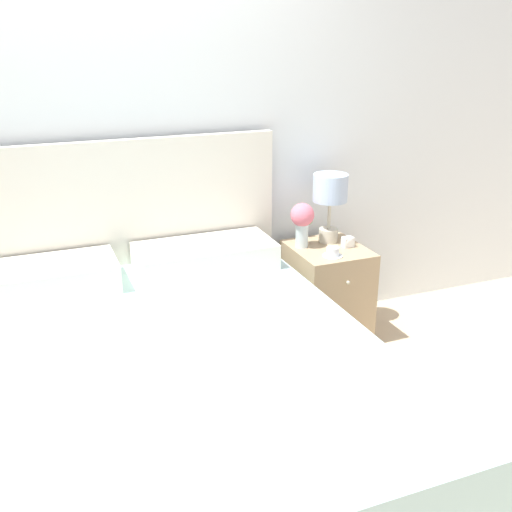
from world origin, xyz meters
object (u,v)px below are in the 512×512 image
at_px(table_lamp, 330,195).
at_px(teacup, 333,252).
at_px(bed, 163,394).
at_px(flower_vase, 303,220).
at_px(nightstand, 326,292).
at_px(alarm_clock, 348,242).

distance_m(table_lamp, teacup, 0.37).
bearing_deg(bed, teacup, 27.48).
distance_m(bed, flower_vase, 1.40).
relative_size(bed, teacup, 18.39).
bearing_deg(teacup, bed, -152.52).
xyz_separation_m(flower_vase, teacup, (0.09, -0.21, -0.15)).
xyz_separation_m(bed, teacup, (1.14, 0.60, 0.30)).
height_order(table_lamp, teacup, table_lamp).
height_order(nightstand, alarm_clock, alarm_clock).
relative_size(table_lamp, teacup, 3.60).
bearing_deg(bed, flower_vase, 37.46).
bearing_deg(alarm_clock, teacup, -146.18).
bearing_deg(table_lamp, alarm_clock, -63.70).
xyz_separation_m(table_lamp, teacup, (-0.10, -0.24, -0.27)).
bearing_deg(flower_vase, nightstand, -27.87).
bearing_deg(table_lamp, nightstand, -117.06).
bearing_deg(flower_vase, bed, -142.54).
xyz_separation_m(bed, table_lamp, (1.24, 0.83, 0.57)).
relative_size(flower_vase, teacup, 2.31).
height_order(table_lamp, flower_vase, table_lamp).
bearing_deg(flower_vase, teacup, -65.90).
xyz_separation_m(table_lamp, alarm_clock, (0.06, -0.13, -0.27)).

